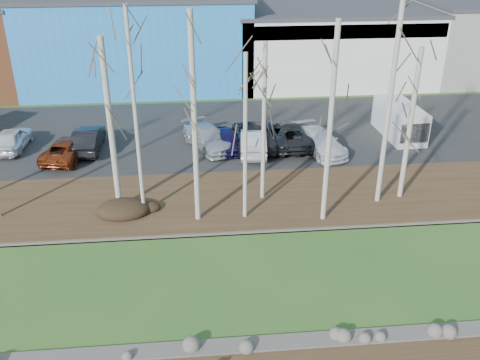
{
  "coord_description": "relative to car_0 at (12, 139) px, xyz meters",
  "views": [
    {
      "loc": [
        -1.54,
        -11.94,
        14.45
      ],
      "look_at": [
        0.77,
        12.03,
        2.5
      ],
      "focal_mm": 40.0,
      "sensor_mm": 36.0,
      "label": 1
    }
  ],
  "objects": [
    {
      "name": "car_2",
      "position": [
        4.03,
        -1.93,
        -0.08
      ],
      "size": [
        3.15,
        5.18,
        1.34
      ],
      "primitive_type": "imported",
      "rotation": [
        0.0,
        0.0,
        2.94
      ],
      "color": "maroon",
      "rests_on": "parking_lot"
    },
    {
      "name": "building_blue",
      "position": [
        7.7,
        16.01,
        3.26
      ],
      "size": [
        20.4,
        12.24,
        8.3
      ],
      "color": "blue",
      "rests_on": "ground"
    },
    {
      "name": "car_8",
      "position": [
        18.81,
        -1.0,
        0.04
      ],
      "size": [
        2.71,
        5.76,
        1.59
      ],
      "primitive_type": "imported",
      "rotation": [
        0.0,
        0.0,
        3.15
      ],
      "color": "black",
      "rests_on": "parking_lot"
    },
    {
      "name": "building_white",
      "position": [
        25.7,
        15.99,
        2.52
      ],
      "size": [
        18.36,
        12.24,
        6.8
      ],
      "color": "silver",
      "rests_on": "ground"
    },
    {
      "name": "river",
      "position": [
        13.7,
        -15.79,
        -0.89
      ],
      "size": [
        80.0,
        8.0,
        0.9
      ],
      "primitive_type": null,
      "color": "black",
      "rests_on": "ground"
    },
    {
      "name": "birch_7",
      "position": [
        18.83,
        -11.16,
        4.37
      ],
      "size": [
        0.26,
        0.26,
        10.22
      ],
      "color": "#A9A699",
      "rests_on": "far_bank"
    },
    {
      "name": "birch_6",
      "position": [
        14.77,
        -10.55,
        3.6
      ],
      "size": [
        0.21,
        0.21,
        8.68
      ],
      "color": "#A9A699",
      "rests_on": "far_bank"
    },
    {
      "name": "dirt_mound",
      "position": [
        8.34,
        -9.63,
        -0.46
      ],
      "size": [
        2.83,
        2.0,
        0.56
      ],
      "primitive_type": "ellipsoid",
      "color": "black",
      "rests_on": "far_bank"
    },
    {
      "name": "birch_8",
      "position": [
        23.77,
        -9.13,
        3.47
      ],
      "size": [
        0.28,
        0.28,
        8.42
      ],
      "color": "#A9A699",
      "rests_on": "far_bank"
    },
    {
      "name": "birch_9",
      "position": [
        22.32,
        -9.53,
        5.3
      ],
      "size": [
        0.26,
        0.26,
        12.09
      ],
      "color": "#A9A699",
      "rests_on": "far_bank"
    },
    {
      "name": "car_3",
      "position": [
        13.26,
        -1.05,
        -0.01
      ],
      "size": [
        3.98,
        5.53,
        1.49
      ],
      "primitive_type": "imported",
      "rotation": [
        0.0,
        0.0,
        0.42
      ],
      "color": "#A9ADB1",
      "rests_on": "parking_lot"
    },
    {
      "name": "car_4",
      "position": [
        14.55,
        -1.47,
        -0.08
      ],
      "size": [
        2.52,
        4.21,
        1.34
      ],
      "primitive_type": "imported",
      "rotation": [
        0.0,
        0.0,
        0.25
      ],
      "color": "#171348",
      "rests_on": "parking_lot"
    },
    {
      "name": "car_5",
      "position": [
        16.21,
        -2.08,
        0.04
      ],
      "size": [
        2.1,
        4.92,
        1.58
      ],
      "primitive_type": "imported",
      "rotation": [
        0.0,
        0.0,
        3.05
      ],
      "color": "silver",
      "rests_on": "parking_lot"
    },
    {
      "name": "birch_5",
      "position": [
        15.98,
        -8.51,
        3.62
      ],
      "size": [
        0.23,
        0.23,
        8.73
      ],
      "color": "#A9A699",
      "rests_on": "far_bank"
    },
    {
      "name": "birch_4",
      "position": [
        12.3,
        -10.54,
        4.59
      ],
      "size": [
        0.28,
        0.28,
        10.67
      ],
      "color": "#A9A699",
      "rests_on": "far_bank"
    },
    {
      "name": "birch_3",
      "position": [
        9.42,
        -9.56,
        4.64
      ],
      "size": [
        0.2,
        0.2,
        10.76
      ],
      "color": "#A9A699",
      "rests_on": "far_bank"
    },
    {
      "name": "parking_lot",
      "position": [
        13.7,
        2.01,
        -0.82
      ],
      "size": [
        80.0,
        14.0,
        0.14
      ],
      "primitive_type": "cube",
      "color": "black",
      "rests_on": "ground"
    },
    {
      "name": "car_7",
      "position": [
        20.64,
        -2.49,
        -0.01
      ],
      "size": [
        3.44,
        5.47,
        1.48
      ],
      "primitive_type": "imported",
      "rotation": [
        0.0,
        0.0,
        0.29
      ],
      "color": "white",
      "rests_on": "parking_lot"
    },
    {
      "name": "car_1",
      "position": [
        5.17,
        -0.65,
        0.03
      ],
      "size": [
        1.7,
        4.77,
        1.57
      ],
      "primitive_type": "imported",
      "rotation": [
        0.0,
        0.0,
        3.13
      ],
      "color": "black",
      "rests_on": "parking_lot"
    },
    {
      "name": "car_6",
      "position": [
        16.4,
        -1.0,
        0.04
      ],
      "size": [
        2.71,
        5.76,
        1.59
      ],
      "primitive_type": "imported",
      "rotation": [
        0.0,
        0.0,
        3.15
      ],
      "color": "black",
      "rests_on": "parking_lot"
    },
    {
      "name": "car_0",
      "position": [
        0.0,
        0.0,
        0.0
      ],
      "size": [
        1.9,
        4.47,
        1.51
      ],
      "primitive_type": "imported",
      "rotation": [
        0.0,
        0.0,
        3.11
      ],
      "color": "white",
      "rests_on": "parking_lot"
    },
    {
      "name": "van_white",
      "position": [
        27.03,
        -0.25,
        0.37
      ],
      "size": [
        2.37,
        5.24,
        2.25
      ],
      "rotation": [
        0.0,
        0.0,
        0.05
      ],
      "color": "white",
      "rests_on": "parking_lot"
    },
    {
      "name": "birch_2",
      "position": [
        8.06,
        -8.94,
        3.88
      ],
      "size": [
        0.31,
        0.31,
        9.24
      ],
      "color": "#A9A699",
      "rests_on": "far_bank"
    },
    {
      "name": "near_bank_rocks",
      "position": [
        13.7,
        -19.89,
        -0.89
      ],
      "size": [
        80.0,
        0.8,
        0.5
      ],
      "primitive_type": null,
      "color": "#47423D",
      "rests_on": "ground"
    },
    {
      "name": "far_bank",
      "position": [
        13.7,
        -8.49,
        -0.82
      ],
      "size": [
        80.0,
        7.0,
        0.15
      ],
      "primitive_type": "cube",
      "color": "#382616",
      "rests_on": "ground"
    },
    {
      "name": "far_bank_rocks",
      "position": [
        13.7,
        -11.69,
        -0.89
      ],
      "size": [
        80.0,
        0.8,
        0.46
      ],
      "primitive_type": null,
      "color": "#47423D",
      "rests_on": "ground"
    }
  ]
}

